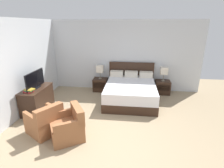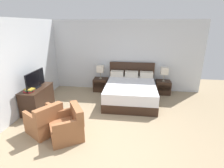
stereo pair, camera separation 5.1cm
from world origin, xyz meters
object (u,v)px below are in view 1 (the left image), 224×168
Objects in this scene: nightstand_right at (162,87)px; table_lamp_left at (100,69)px; book_small_top at (29,89)px; nightstand_left at (100,85)px; bed at (130,91)px; book_red_cover at (29,92)px; book_blue_cover at (30,90)px; table_lamp_right at (164,71)px; armchair_by_window at (45,122)px; dresser at (37,99)px; armchair_companion at (68,127)px; tv at (35,80)px.

table_lamp_left is (-2.38, 0.00, 0.63)m from nightstand_right.
nightstand_left is at bearing 54.90° from book_small_top.
bed is 8.91× the size of book_small_top.
book_blue_cover reaches higher than book_red_cover.
table_lamp_right is at bearing 29.14° from book_red_cover.
book_small_top is (-1.55, -2.21, -0.07)m from table_lamp_left.
armchair_by_window is (-3.17, -2.94, -0.59)m from table_lamp_right.
dresser is 1.85m from armchair_companion.
table_lamp_left is 2.38m from table_lamp_right.
book_red_cover is (-3.96, -2.21, 0.49)m from nightstand_right.
nightstand_left is 1.00× the size of nightstand_right.
dresser is 0.53m from book_blue_cover.
armchair_by_window is at bearing -105.07° from table_lamp_left.
book_small_top is (-3.93, -2.21, 0.56)m from nightstand_right.
table_lamp_right is 0.45× the size of dresser.
tv is 0.40m from book_small_top.
table_lamp_left reaches higher than book_blue_cover.
book_blue_cover is (0.02, -0.34, 0.40)m from dresser.
table_lamp_left is at bearing 74.93° from armchair_by_window.
book_blue_cover reaches higher than nightstand_right.
nightstand_right is 0.47× the size of dresser.
table_lamp_left is at bearing 179.96° from nightstand_right.
book_red_cover is at bearing 137.32° from armchair_by_window.
book_red_cover is 0.07m from book_small_top.
nightstand_left and nightstand_right have the same top height.
bed is 2.28× the size of tv.
bed is 3.14m from book_small_top.
book_small_top is at bearing -87.34° from tv.
table_lamp_right is 4.04m from armchair_companion.
book_blue_cover is 1.16m from armchair_by_window.
table_lamp_left reaches higher than book_red_cover.
book_blue_cover is at bearing 147.92° from armchair_companion.
book_red_cover is (-0.02, -0.37, -0.22)m from tv.
nightstand_left is 2.45m from dresser.
tv is at bearing -158.59° from bed.
armchair_by_window reaches higher than nightstand_left.
book_small_top is at bearing 0.00° from book_blue_cover.
nightstand_left is 1.04× the size of table_lamp_right.
table_lamp_right reaches higher than dresser.
dresser is 0.55m from book_small_top.
nightstand_right is 0.57× the size of armchair_by_window.
dresser is 5.84× the size of book_blue_cover.
nightstand_right is at bearing 29.33° from book_blue_cover.
armchair_by_window is at bearing -137.17° from nightstand_right.
table_lamp_left is (0.00, 0.00, 0.63)m from nightstand_left.
bed reaches higher than book_small_top.
nightstand_left is at bearing 49.56° from tv.
book_small_top is 1.72m from armchair_companion.
nightstand_right is 4.54m from book_blue_cover.
armchair_companion is at bearing -93.11° from nightstand_left.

